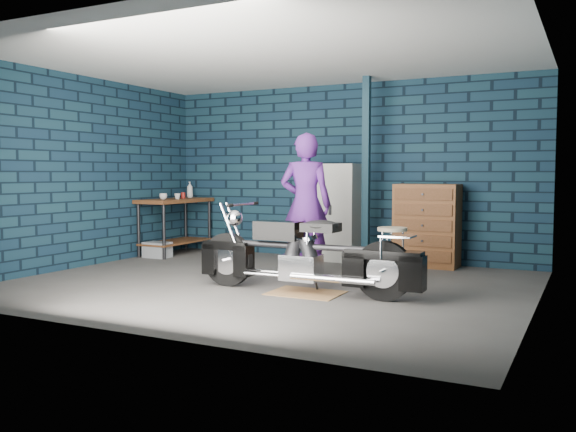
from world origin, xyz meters
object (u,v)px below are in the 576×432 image
motorcycle (306,249)px  tool_chest (427,225)px  person (306,204)px  locker (336,212)px  workbench (176,226)px  storage_bin (157,250)px  shop_stool (392,254)px

motorcycle → tool_chest: bearing=74.0°
person → locker: person is taller
workbench → storage_bin: bearing=-87.7°
workbench → shop_stool: size_ratio=2.11×
workbench → tool_chest: bearing=6.8°
workbench → person: person is taller
tool_chest → shop_stool: (-0.09, -1.34, -0.26)m
motorcycle → person: bearing=114.8°
storage_bin → shop_stool: size_ratio=0.60×
person → locker: (-0.13, 1.37, -0.19)m
motorcycle → person: person is taller
workbench → tool_chest: tool_chest is taller
workbench → locker: 2.71m
locker → tool_chest: size_ratio=1.25×
person → locker: size_ratio=1.26×
locker → shop_stool: locker is taller
workbench → locker: bearing=10.2°
person → storage_bin: person is taller
shop_stool → motorcycle: bearing=-117.2°
workbench → shop_stool: bearing=-12.3°
locker → shop_stool: bearing=-46.0°
motorcycle → locker: bearing=104.6°
storage_bin → workbench: bearing=92.3°
workbench → tool_chest: size_ratio=1.19×
workbench → shop_stool: workbench is taller
motorcycle → workbench: bearing=147.9°
person → storage_bin: size_ratio=4.68×
motorcycle → locker: locker is taller
motorcycle → storage_bin: size_ratio=5.69×
person → workbench: bearing=-32.3°
locker → shop_stool: 1.91m
person → tool_chest: bearing=-147.0°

